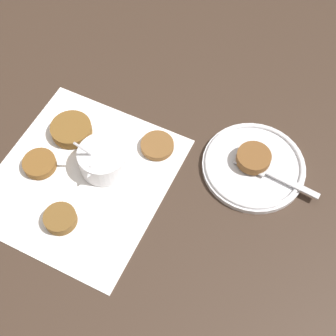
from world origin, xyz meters
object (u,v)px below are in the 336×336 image
object	(u,v)px
serving_plate	(254,166)
fork	(268,172)
sauce_bowl	(103,160)
fritter_on_plate	(254,158)

from	to	relation	value
serving_plate	fork	size ratio (longest dim) A/B	1.17
sauce_bowl	fritter_on_plate	world-z (taller)	sauce_bowl
sauce_bowl	fork	size ratio (longest dim) A/B	0.60
sauce_bowl	serving_plate	xyz separation A→B (m)	(-0.13, 0.26, -0.02)
sauce_bowl	serving_plate	size ratio (longest dim) A/B	0.51
sauce_bowl	fritter_on_plate	distance (m)	0.29
sauce_bowl	fritter_on_plate	xyz separation A→B (m)	(-0.13, 0.26, 0.00)
fork	fritter_on_plate	bearing A→B (deg)	-109.32
serving_plate	fork	bearing A→B (deg)	75.26
serving_plate	fork	world-z (taller)	fork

